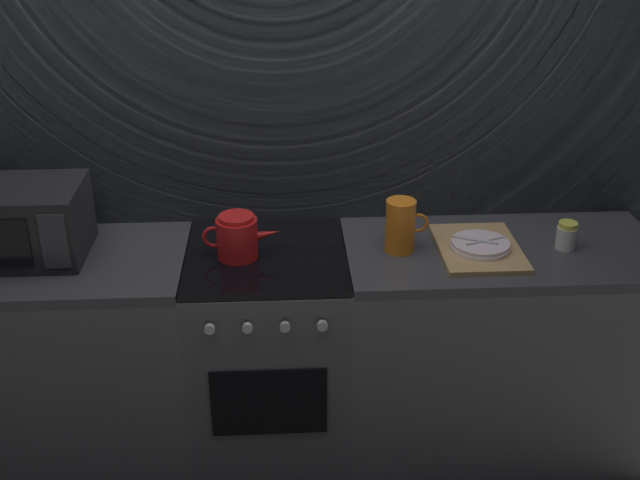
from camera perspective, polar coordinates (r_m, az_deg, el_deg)
ground_plane at (r=3.39m, az=-3.51°, el=-14.64°), size 8.00×8.00×0.00m
back_wall at (r=3.06m, az=-4.13°, el=6.78°), size 3.60×0.05×2.40m
counter_left at (r=3.26m, az=-19.93°, el=-8.39°), size 1.20×0.60×0.90m
stove_unit at (r=3.12m, az=-3.74°, el=-8.39°), size 0.60×0.63×0.90m
counter_right at (r=3.23m, az=12.59°, el=-7.67°), size 1.20×0.60×0.90m
microwave at (r=3.01m, az=-21.16°, el=1.25°), size 0.46×0.35×0.27m
kettle at (r=2.84m, az=-6.07°, el=0.24°), size 0.28×0.15×0.17m
pitcher at (r=2.87m, az=5.94°, el=1.04°), size 0.16×0.11×0.20m
dish_pile at (r=2.94m, az=11.57°, el=-0.51°), size 0.30×0.40×0.06m
spice_jar at (r=3.04m, az=17.62°, el=0.31°), size 0.08×0.08×0.10m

